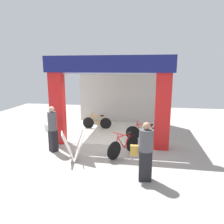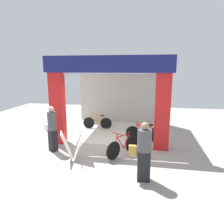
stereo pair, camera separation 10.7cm
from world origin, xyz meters
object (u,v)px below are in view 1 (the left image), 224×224
object	(u,v)px
bicycle_inside_0	(97,122)
bicycle_parked_0	(124,146)
bicycle_inside_1	(144,133)
sandwich_board_sign	(73,146)
pedestrian_0	(52,129)
pedestrian_1	(145,151)

from	to	relation	value
bicycle_inside_0	bicycle_parked_0	world-z (taller)	bicycle_parked_0
bicycle_inside_1	bicycle_parked_0	bearing A→B (deg)	-112.90
sandwich_board_sign	pedestrian_0	size ratio (longest dim) A/B	0.58
bicycle_inside_1	bicycle_parked_0	xyz separation A→B (m)	(-0.67, -1.59, 0.01)
bicycle_inside_0	sandwich_board_sign	xyz separation A→B (m)	(0.06, -3.64, 0.16)
bicycle_inside_0	pedestrian_0	size ratio (longest dim) A/B	0.87
bicycle_inside_1	pedestrian_1	world-z (taller)	pedestrian_1
sandwich_board_sign	pedestrian_1	world-z (taller)	pedestrian_1
pedestrian_0	pedestrian_1	distance (m)	3.66
bicycle_parked_0	pedestrian_1	bearing A→B (deg)	-64.64
bicycle_inside_1	pedestrian_1	distance (m)	3.19
bicycle_parked_0	pedestrian_0	bearing A→B (deg)	-179.28
bicycle_inside_1	sandwich_board_sign	bearing A→B (deg)	-135.85
bicycle_inside_0	sandwich_board_sign	size ratio (longest dim) A/B	1.50
bicycle_inside_1	pedestrian_0	world-z (taller)	pedestrian_0
bicycle_inside_0	sandwich_board_sign	bearing A→B (deg)	-88.98
bicycle_parked_0	pedestrian_1	distance (m)	1.79
pedestrian_0	pedestrian_1	world-z (taller)	pedestrian_0
bicycle_parked_0	bicycle_inside_1	bearing A→B (deg)	67.10
bicycle_inside_0	pedestrian_0	distance (m)	3.24
sandwich_board_sign	pedestrian_1	distance (m)	2.55
bicycle_inside_1	bicycle_parked_0	world-z (taller)	bicycle_parked_0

